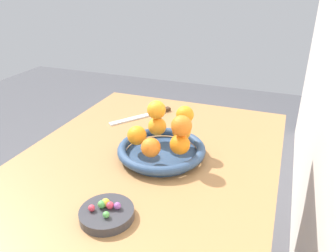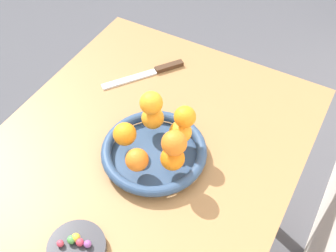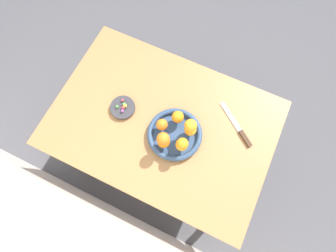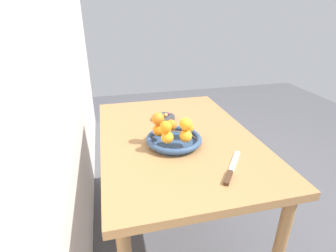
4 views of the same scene
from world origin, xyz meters
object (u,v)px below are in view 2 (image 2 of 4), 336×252
(candy_ball_5, at_px, (71,240))
(candy_dish, at_px, (77,248))
(orange_7, at_px, (150,103))
(orange_0, at_px, (137,160))
(orange_2, at_px, (180,132))
(candy_ball_0, at_px, (88,244))
(orange_6, at_px, (174,143))
(dining_table, at_px, (126,194))
(candy_ball_4, at_px, (60,243))
(orange_3, at_px, (153,118))
(orange_4, at_px, (125,134))
(candy_ball_3, at_px, (76,238))
(orange_5, at_px, (185,117))
(knife, at_px, (151,72))
(fruit_bowl, at_px, (154,152))
(orange_1, at_px, (173,158))
(candy_ball_1, at_px, (80,242))

(candy_ball_5, bearing_deg, candy_dish, 74.40)
(orange_7, bearing_deg, orange_0, 15.86)
(orange_2, distance_m, candy_ball_0, 0.34)
(orange_0, relative_size, candy_ball_0, 3.36)
(orange_2, bearing_deg, candy_ball_5, -12.51)
(orange_2, height_order, orange_6, orange_6)
(dining_table, distance_m, candy_ball_4, 0.25)
(orange_0, bearing_deg, candy_ball_4, -10.23)
(orange_2, relative_size, orange_3, 0.99)
(dining_table, bearing_deg, orange_4, -153.58)
(candy_ball_4, distance_m, candy_ball_5, 0.02)
(orange_6, distance_m, candy_ball_4, 0.32)
(orange_3, relative_size, candy_ball_4, 3.76)
(orange_0, distance_m, orange_6, 0.10)
(orange_6, bearing_deg, orange_3, -128.91)
(candy_ball_3, bearing_deg, orange_7, -177.67)
(candy_ball_5, bearing_deg, orange_3, -178.89)
(candy_ball_4, bearing_deg, orange_7, 178.85)
(candy_dish, xyz_separation_m, orange_5, (-0.35, 0.07, 0.11))
(orange_7, bearing_deg, candy_dish, 3.59)
(orange_3, xyz_separation_m, orange_7, (0.00, -0.00, 0.06))
(candy_ball_0, xyz_separation_m, candy_ball_5, (0.01, -0.03, 0.00))
(candy_ball_4, height_order, knife, candy_ball_4)
(candy_ball_0, bearing_deg, fruit_bowl, -179.36)
(candy_dish, distance_m, orange_4, 0.29)
(candy_ball_0, bearing_deg, orange_5, 171.72)
(orange_3, height_order, candy_ball_5, orange_3)
(candy_ball_5, bearing_deg, orange_1, 159.70)
(orange_4, xyz_separation_m, candy_ball_5, (0.27, 0.04, -0.04))
(orange_5, relative_size, knife, 0.24)
(fruit_bowl, height_order, candy_ball_1, same)
(candy_ball_1, bearing_deg, orange_7, -175.46)
(candy_ball_4, distance_m, knife, 0.59)
(candy_ball_3, bearing_deg, candy_dish, 34.41)
(candy_ball_0, bearing_deg, orange_1, 166.15)
(orange_1, distance_m, orange_7, 0.15)
(orange_3, bearing_deg, candy_ball_0, 6.93)
(orange_7, xyz_separation_m, candy_ball_3, (0.34, 0.01, -0.09))
(orange_7, height_order, candy_ball_5, orange_7)
(fruit_bowl, bearing_deg, candy_ball_0, 0.64)
(candy_ball_1, bearing_deg, orange_4, -167.88)
(orange_6, distance_m, candy_ball_5, 0.30)
(candy_dish, distance_m, orange_2, 0.36)
(dining_table, bearing_deg, orange_0, 113.68)
(candy_dish, xyz_separation_m, orange_1, (-0.27, 0.08, 0.06))
(fruit_bowl, distance_m, candy_ball_4, 0.31)
(dining_table, bearing_deg, candy_ball_5, 1.76)
(candy_ball_1, bearing_deg, orange_2, 170.37)
(candy_dish, height_order, orange_3, orange_3)
(orange_5, xyz_separation_m, orange_6, (0.08, 0.02, 0.00))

